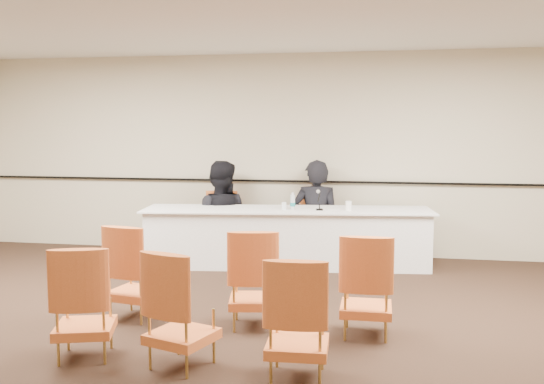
{
  "coord_description": "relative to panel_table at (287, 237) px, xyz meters",
  "views": [
    {
      "loc": [
        1.41,
        -5.01,
        1.9
      ],
      "look_at": [
        0.01,
        2.6,
        1.08
      ],
      "focal_mm": 40.0,
      "sensor_mm": 36.0,
      "label": 1
    }
  ],
  "objects": [
    {
      "name": "panelist_second_chair",
      "position": [
        -1.08,
        0.45,
        0.08
      ],
      "size": [
        0.56,
        0.56,
        0.95
      ],
      "primitive_type": null,
      "rotation": [
        0.0,
        0.0,
        0.12
      ],
      "color": "#B75020",
      "rests_on": "ground"
    },
    {
      "name": "panel_table",
      "position": [
        0.0,
        0.0,
        0.0
      ],
      "size": [
        4.02,
        1.38,
        0.79
      ],
      "primitive_type": null,
      "rotation": [
        0.0,
        0.0,
        0.12
      ],
      "color": "silver",
      "rests_on": "ground"
    },
    {
      "name": "panelist_main_chair",
      "position": [
        0.33,
        0.62,
        0.08
      ],
      "size": [
        0.56,
        0.56,
        0.95
      ],
      "primitive_type": null,
      "rotation": [
        0.0,
        0.0,
        0.12
      ],
      "color": "#B75020",
      "rests_on": "ground"
    },
    {
      "name": "wall_back",
      "position": [
        -0.12,
        0.87,
        1.11
      ],
      "size": [
        10.0,
        0.04,
        3.0
      ],
      "primitive_type": "cube",
      "color": "beige",
      "rests_on": "ground"
    },
    {
      "name": "floor",
      "position": [
        -0.12,
        -3.13,
        -0.39
      ],
      "size": [
        10.0,
        10.0,
        0.0
      ],
      "primitive_type": "plane",
      "color": "black",
      "rests_on": "ground"
    },
    {
      "name": "aud_chair_front_mid",
      "position": [
        0.1,
        -2.61,
        0.08
      ],
      "size": [
        0.58,
        0.58,
        0.95
      ],
      "primitive_type": null,
      "rotation": [
        0.0,
        0.0,
        0.17
      ],
      "color": "#B75020",
      "rests_on": "ground"
    },
    {
      "name": "panelist_second",
      "position": [
        -1.08,
        0.45,
        0.08
      ],
      "size": [
        0.93,
        0.73,
        1.88
      ],
      "primitive_type": "imported",
      "rotation": [
        0.0,
        0.0,
        3.16
      ],
      "color": "black",
      "rests_on": "ground"
    },
    {
      "name": "wall_rail",
      "position": [
        -0.12,
        0.83,
        0.71
      ],
      "size": [
        9.8,
        0.04,
        0.03
      ],
      "primitive_type": "cube",
      "color": "black",
      "rests_on": "wall_back"
    },
    {
      "name": "panelist_main",
      "position": [
        0.33,
        0.62,
        0.07
      ],
      "size": [
        0.71,
        0.46,
        1.94
      ],
      "primitive_type": "imported",
      "rotation": [
        0.0,
        0.0,
        3.14
      ],
      "color": "black",
      "rests_on": "ground"
    },
    {
      "name": "water_bottle",
      "position": [
        0.08,
        -0.01,
        0.51
      ],
      "size": [
        0.08,
        0.08,
        0.23
      ],
      "primitive_type": null,
      "rotation": [
        0.0,
        0.0,
        0.2
      ],
      "color": "teal",
      "rests_on": "panel_table"
    },
    {
      "name": "aud_chair_front_right",
      "position": [
        1.16,
        -2.67,
        0.08
      ],
      "size": [
        0.5,
        0.5,
        0.95
      ],
      "primitive_type": null,
      "rotation": [
        0.0,
        0.0,
        0.01
      ],
      "color": "#B75020",
      "rests_on": "ground"
    },
    {
      "name": "aud_chair_back_right",
      "position": [
        0.68,
        -3.73,
        0.08
      ],
      "size": [
        0.52,
        0.52,
        0.95
      ],
      "primitive_type": null,
      "rotation": [
        0.0,
        0.0,
        0.05
      ],
      "color": "#B75020",
      "rests_on": "ground"
    },
    {
      "name": "papers",
      "position": [
        0.48,
        0.06,
        0.4
      ],
      "size": [
        0.32,
        0.25,
        0.0
      ],
      "primitive_type": "cube",
      "rotation": [
        0.0,
        0.0,
        0.09
      ],
      "color": "silver",
      "rests_on": "panel_table"
    },
    {
      "name": "microphone",
      "position": [
        0.45,
        -0.05,
        0.53
      ],
      "size": [
        0.14,
        0.21,
        0.27
      ],
      "primitive_type": null,
      "rotation": [
        0.0,
        0.0,
        0.23
      ],
      "color": "black",
      "rests_on": "panel_table"
    },
    {
      "name": "aud_chair_front_left",
      "position": [
        -1.13,
        -2.56,
        0.08
      ],
      "size": [
        0.59,
        0.59,
        0.95
      ],
      "primitive_type": null,
      "rotation": [
        0.0,
        0.0,
        -0.19
      ],
      "color": "#B75020",
      "rests_on": "ground"
    },
    {
      "name": "aud_chair_back_mid",
      "position": [
        -0.26,
        -3.68,
        0.08
      ],
      "size": [
        0.63,
        0.63,
        0.95
      ],
      "primitive_type": null,
      "rotation": [
        0.0,
        0.0,
        -0.33
      ],
      "color": "#B75020",
      "rests_on": "ground"
    },
    {
      "name": "aud_chair_back_left",
      "position": [
        -1.11,
        -3.63,
        0.08
      ],
      "size": [
        0.62,
        0.62,
        0.95
      ],
      "primitive_type": null,
      "rotation": [
        0.0,
        0.0,
        0.3
      ],
      "color": "#B75020",
      "rests_on": "ground"
    },
    {
      "name": "drinking_glass",
      "position": [
        -0.03,
        -0.07,
        0.44
      ],
      "size": [
        0.08,
        0.08,
        0.1
      ],
      "primitive_type": "cylinder",
      "rotation": [
        0.0,
        0.0,
        -0.24
      ],
      "color": "white",
      "rests_on": "panel_table"
    },
    {
      "name": "coffee_cup",
      "position": [
        0.84,
        -0.03,
        0.46
      ],
      "size": [
        0.1,
        0.1,
        0.13
      ],
      "primitive_type": "cylinder",
      "rotation": [
        0.0,
        0.0,
        0.17
      ],
      "color": "white",
      "rests_on": "panel_table"
    }
  ]
}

